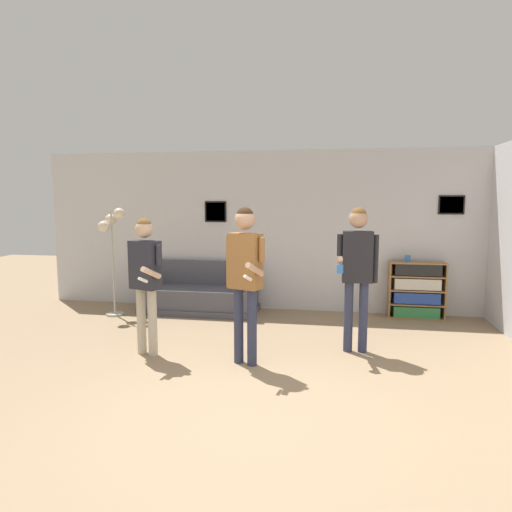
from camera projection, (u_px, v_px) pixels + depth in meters
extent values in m
plane|color=#937A5B|center=(241.00, 420.00, 3.95)|extent=(20.00, 20.00, 0.00)
cube|color=silver|center=(289.00, 231.00, 7.72)|extent=(8.70, 0.06, 2.70)
cube|color=black|center=(451.00, 205.00, 7.18)|extent=(0.39, 0.02, 0.30)
cube|color=beige|center=(452.00, 205.00, 7.18)|extent=(0.35, 0.01, 0.26)
cube|color=black|center=(216.00, 212.00, 7.86)|extent=(0.38, 0.02, 0.36)
cube|color=beige|center=(216.00, 212.00, 7.85)|extent=(0.33, 0.01, 0.31)
cube|color=#4C4C56|center=(200.00, 309.00, 7.67)|extent=(1.94, 0.80, 0.10)
cube|color=#4C4C56|center=(200.00, 297.00, 7.65)|extent=(1.88, 0.74, 0.32)
cube|color=#4C4C56|center=(205.00, 272.00, 7.92)|extent=(1.88, 0.14, 0.40)
cube|color=#4C4C56|center=(148.00, 281.00, 7.77)|extent=(0.12, 0.74, 0.18)
cube|color=#4C4C56|center=(253.00, 284.00, 7.46)|extent=(0.12, 0.74, 0.18)
cube|color=olive|center=(389.00, 289.00, 7.34)|extent=(0.02, 0.30, 0.90)
cube|color=olive|center=(444.00, 291.00, 7.19)|extent=(0.02, 0.30, 0.90)
cube|color=olive|center=(415.00, 288.00, 7.41)|extent=(0.86, 0.01, 0.90)
cube|color=olive|center=(415.00, 317.00, 7.32)|extent=(0.82, 0.30, 0.02)
cube|color=olive|center=(417.00, 263.00, 7.21)|extent=(0.82, 0.30, 0.02)
cube|color=olive|center=(416.00, 304.00, 7.29)|extent=(0.82, 0.30, 0.02)
cube|color=olive|center=(416.00, 290.00, 7.27)|extent=(0.82, 0.30, 0.02)
cube|color=olive|center=(417.00, 276.00, 7.24)|extent=(0.82, 0.30, 0.02)
cube|color=#338447|center=(415.00, 311.00, 7.30)|extent=(0.70, 0.26, 0.17)
cube|color=#2847A3|center=(416.00, 297.00, 7.27)|extent=(0.70, 0.26, 0.17)
cube|color=beige|center=(417.00, 283.00, 7.24)|extent=(0.70, 0.26, 0.17)
cube|color=black|center=(417.00, 269.00, 7.21)|extent=(0.70, 0.26, 0.17)
cylinder|color=#ADA89E|center=(115.00, 314.00, 7.49)|extent=(0.28, 0.28, 0.03)
cylinder|color=#ADA89E|center=(113.00, 262.00, 7.38)|extent=(0.03, 0.03, 1.69)
cylinder|color=#ADA89E|center=(115.00, 212.00, 7.26)|extent=(0.02, 0.16, 0.02)
sphere|color=beige|center=(119.00, 214.00, 7.25)|extent=(0.18, 0.18, 0.18)
cylinder|color=#ADA89E|center=(111.00, 218.00, 7.35)|extent=(0.15, 0.09, 0.02)
sphere|color=beige|center=(111.00, 219.00, 7.42)|extent=(0.18, 0.18, 0.18)
cylinder|color=#ADA89E|center=(108.00, 224.00, 7.25)|extent=(0.15, 0.09, 0.02)
sphere|color=beige|center=(104.00, 227.00, 7.20)|extent=(0.18, 0.18, 0.18)
cylinder|color=#B7AD99|center=(141.00, 321.00, 5.60)|extent=(0.11, 0.11, 0.82)
cylinder|color=#B7AD99|center=(153.00, 323.00, 5.51)|extent=(0.11, 0.11, 0.82)
cube|color=#282833|center=(145.00, 265.00, 5.47)|extent=(0.41, 0.31, 0.58)
sphere|color=#D1A889|center=(144.00, 229.00, 5.41)|extent=(0.21, 0.21, 0.21)
sphere|color=brown|center=(144.00, 226.00, 5.41)|extent=(0.18, 0.18, 0.18)
cylinder|color=#282833|center=(159.00, 255.00, 5.35)|extent=(0.07, 0.07, 0.25)
cylinder|color=#D1A889|center=(151.00, 273.00, 5.25)|extent=(0.16, 0.30, 0.18)
cylinder|color=white|center=(143.00, 280.00, 5.14)|extent=(0.08, 0.14, 0.09)
cylinder|color=#282833|center=(132.00, 265.00, 5.57)|extent=(0.07, 0.07, 0.55)
cylinder|color=#2D334C|center=(239.00, 325.00, 5.28)|extent=(0.11, 0.11, 0.89)
cylinder|color=#2D334C|center=(252.00, 328.00, 5.19)|extent=(0.11, 0.11, 0.89)
cube|color=#936033|center=(245.00, 261.00, 5.13)|extent=(0.41, 0.31, 0.63)
sphere|color=tan|center=(245.00, 219.00, 5.08)|extent=(0.23, 0.23, 0.23)
sphere|color=#382314|center=(245.00, 216.00, 5.07)|extent=(0.20, 0.20, 0.20)
cylinder|color=#936033|center=(262.00, 250.00, 5.01)|extent=(0.07, 0.07, 0.27)
cylinder|color=tan|center=(255.00, 270.00, 4.91)|extent=(0.17, 0.32, 0.19)
cylinder|color=white|center=(248.00, 278.00, 4.79)|extent=(0.08, 0.14, 0.09)
cylinder|color=#936033|center=(229.00, 261.00, 5.25)|extent=(0.07, 0.07, 0.59)
cylinder|color=#2D334C|center=(348.00, 317.00, 5.67)|extent=(0.11, 0.11, 0.88)
cylinder|color=#2D334C|center=(363.00, 317.00, 5.64)|extent=(0.11, 0.11, 0.88)
cube|color=#232328|center=(357.00, 257.00, 5.56)|extent=(0.36, 0.21, 0.63)
sphere|color=tan|center=(359.00, 219.00, 5.50)|extent=(0.23, 0.23, 0.23)
sphere|color=brown|center=(359.00, 215.00, 5.49)|extent=(0.19, 0.19, 0.19)
cylinder|color=#232328|center=(375.00, 259.00, 5.53)|extent=(0.07, 0.07, 0.59)
cylinder|color=#232328|center=(340.00, 245.00, 5.57)|extent=(0.07, 0.07, 0.27)
cylinder|color=tan|center=(340.00, 263.00, 5.45)|extent=(0.07, 0.32, 0.19)
cylinder|color=blue|center=(340.00, 269.00, 5.32)|extent=(0.08, 0.08, 0.10)
cylinder|color=black|center=(144.00, 315.00, 7.07)|extent=(0.07, 0.07, 0.20)
cylinder|color=black|center=(144.00, 306.00, 7.05)|extent=(0.03, 0.03, 0.09)
cylinder|color=blue|center=(408.00, 258.00, 7.23)|extent=(0.08, 0.08, 0.10)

